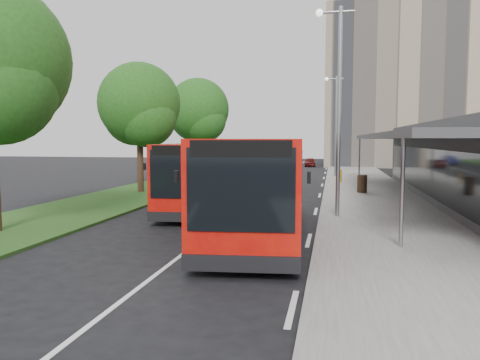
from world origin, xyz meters
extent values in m
plane|color=black|center=(0.00, 0.00, 0.00)|extent=(120.00, 120.00, 0.00)
cube|color=slate|center=(6.00, 20.00, 0.07)|extent=(5.00, 80.00, 0.15)
cube|color=#204516|center=(-7.00, 20.00, 0.05)|extent=(5.00, 80.00, 0.10)
cube|color=silver|center=(0.00, 15.00, 0.01)|extent=(0.12, 70.00, 0.01)
cube|color=silver|center=(3.30, -8.00, 0.01)|extent=(0.12, 2.00, 0.01)
cube|color=silver|center=(3.30, -2.00, 0.01)|extent=(0.12, 2.00, 0.01)
cube|color=silver|center=(3.30, 4.00, 0.01)|extent=(0.12, 2.00, 0.01)
cube|color=silver|center=(3.30, 10.00, 0.01)|extent=(0.12, 2.00, 0.01)
cube|color=silver|center=(3.30, 16.00, 0.01)|extent=(0.12, 2.00, 0.01)
cube|color=silver|center=(3.30, 22.00, 0.01)|extent=(0.12, 2.00, 0.01)
cube|color=silver|center=(3.30, 28.00, 0.01)|extent=(0.12, 2.00, 0.01)
cube|color=silver|center=(3.30, 34.00, 0.01)|extent=(0.12, 2.00, 0.01)
cube|color=silver|center=(3.30, 40.00, 0.01)|extent=(0.12, 2.00, 0.01)
cube|color=silver|center=(3.30, 46.00, 0.01)|extent=(0.12, 2.00, 0.01)
cube|color=tan|center=(14.00, 42.00, 9.00)|extent=(22.00, 12.00, 18.00)
cube|color=#313134|center=(11.00, 8.00, 2.00)|extent=(5.00, 26.00, 4.00)
cube|color=black|center=(8.48, 8.00, 1.60)|extent=(0.06, 24.00, 2.20)
cube|color=#313134|center=(7.20, 8.00, 3.30)|extent=(2.80, 26.00, 0.25)
cylinder|color=gray|center=(5.90, -3.00, 1.65)|extent=(0.12, 0.12, 3.30)
cylinder|color=gray|center=(5.90, 19.00, 1.65)|extent=(0.12, 0.12, 3.30)
cylinder|color=#382516|center=(-7.00, 9.00, 1.85)|extent=(0.36, 0.36, 3.69)
sphere|color=#1D4F15|center=(-7.00, 9.00, 5.20)|extent=(4.70, 4.70, 4.70)
sphere|color=#1D4F15|center=(-6.40, 8.60, 4.36)|extent=(3.36, 3.36, 3.36)
sphere|color=#1D4F15|center=(-7.50, 9.50, 4.62)|extent=(3.69, 3.69, 3.69)
cylinder|color=#382516|center=(-7.00, 21.00, 2.00)|extent=(0.36, 0.36, 4.00)
sphere|color=#1D4F15|center=(-7.00, 21.00, 5.63)|extent=(5.08, 5.08, 5.08)
sphere|color=#1D4F15|center=(-6.40, 20.60, 4.72)|extent=(3.63, 3.63, 3.63)
sphere|color=#1D4F15|center=(-7.50, 21.50, 4.99)|extent=(4.00, 4.00, 4.00)
cylinder|color=gray|center=(4.20, 2.00, 4.15)|extent=(0.16, 0.16, 8.00)
cylinder|color=gray|center=(4.00, 2.00, 7.95)|extent=(1.40, 0.10, 0.10)
sphere|color=silver|center=(3.40, 2.00, 7.95)|extent=(0.28, 0.28, 0.28)
cylinder|color=gray|center=(4.20, 22.00, 4.15)|extent=(0.16, 0.16, 8.00)
cylinder|color=gray|center=(4.00, 22.00, 7.95)|extent=(1.40, 0.10, 0.10)
sphere|color=silver|center=(3.40, 22.00, 7.95)|extent=(0.28, 0.28, 0.28)
cube|color=#B81809|center=(1.50, -1.12, 1.76)|extent=(3.71, 11.26, 2.79)
cube|color=black|center=(1.50, -1.12, 0.40)|extent=(3.73, 11.28, 0.32)
cube|color=black|center=(2.05, -6.64, 2.05)|extent=(2.36, 0.28, 1.84)
cube|color=black|center=(0.95, 4.40, 2.21)|extent=(2.31, 0.28, 1.37)
cube|color=black|center=(0.14, -0.94, 2.26)|extent=(0.99, 9.43, 1.26)
cube|color=black|center=(2.80, -0.67, 2.26)|extent=(0.99, 9.43, 1.26)
cube|color=black|center=(2.05, -6.65, 0.42)|extent=(2.63, 0.34, 0.37)
cube|color=black|center=(2.05, -6.65, 2.95)|extent=(2.20, 0.26, 0.37)
cube|color=black|center=(0.56, -6.56, 2.32)|extent=(0.09, 0.09, 0.26)
cube|color=black|center=(3.49, -6.26, 2.32)|extent=(0.09, 0.09, 0.26)
cylinder|color=black|center=(0.75, -4.79, 0.47)|extent=(0.41, 0.97, 0.95)
cylinder|color=black|center=(2.95, -4.57, 0.47)|extent=(0.41, 0.97, 0.95)
cylinder|color=black|center=(0.05, 2.33, 0.47)|extent=(0.41, 0.97, 0.95)
cylinder|color=black|center=(2.25, 2.55, 0.47)|extent=(0.41, 0.97, 0.95)
cube|color=#B81809|center=(-1.71, 4.35, 1.65)|extent=(3.38, 10.53, 2.61)
cube|color=black|center=(-1.71, 4.35, 0.37)|extent=(3.40, 10.56, 0.30)
cube|color=black|center=(-1.25, -0.83, 1.92)|extent=(2.21, 0.25, 1.73)
cube|color=black|center=(-2.17, 9.53, 2.07)|extent=(2.17, 0.24, 1.28)
cube|color=black|center=(-2.98, 4.53, 2.12)|extent=(0.84, 8.85, 1.18)
cube|color=black|center=(-0.49, 4.76, 2.12)|extent=(0.84, 8.85, 1.18)
cube|color=black|center=(-1.25, -0.84, 0.39)|extent=(2.46, 0.30, 0.35)
cube|color=black|center=(-1.25, -0.84, 2.76)|extent=(2.07, 0.22, 0.35)
cube|color=black|center=(-2.64, -0.73, 2.17)|extent=(0.09, 0.09, 0.25)
cube|color=black|center=(0.11, -0.49, 2.17)|extent=(0.09, 0.09, 0.25)
cylinder|color=black|center=(-2.44, 0.92, 0.44)|extent=(0.37, 0.91, 0.89)
cylinder|color=black|center=(-0.38, 1.10, 0.44)|extent=(0.37, 0.91, 0.89)
cylinder|color=black|center=(-3.04, 7.60, 0.44)|extent=(0.37, 0.91, 0.89)
cylinder|color=black|center=(-0.98, 7.78, 0.44)|extent=(0.37, 0.91, 0.89)
cylinder|color=#342115|center=(5.64, 10.58, 0.64)|extent=(0.72, 0.72, 0.99)
cylinder|color=#FFAE0D|center=(4.56, 16.77, 0.58)|extent=(0.15, 0.15, 0.87)
imported|color=#4E0C0B|center=(1.40, 37.95, 0.52)|extent=(1.37, 3.08, 1.03)
imported|color=navy|center=(-1.16, 44.87, 0.57)|extent=(1.30, 3.48, 1.13)
camera|label=1|loc=(4.00, -16.51, 3.15)|focal=35.00mm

